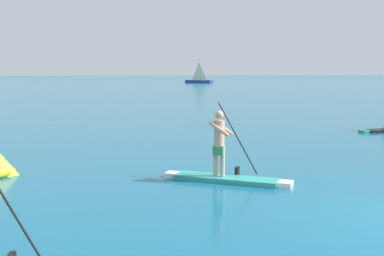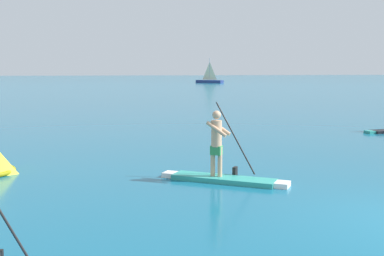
{
  "view_description": "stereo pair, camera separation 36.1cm",
  "coord_description": "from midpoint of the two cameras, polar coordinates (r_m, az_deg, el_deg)",
  "views": [
    {
      "loc": [
        -6.15,
        -7.1,
        2.72
      ],
      "look_at": [
        -2.96,
        6.7,
        1.0
      ],
      "focal_mm": 45.14,
      "sensor_mm": 36.0,
      "label": 1
    },
    {
      "loc": [
        -5.79,
        -7.18,
        2.72
      ],
      "look_at": [
        -2.96,
        6.7,
        1.0
      ],
      "focal_mm": 45.14,
      "sensor_mm": 36.0,
      "label": 2
    }
  ],
  "objects": [
    {
      "name": "paddleboarder_mid_center",
      "position": [
        11.83,
        3.05,
        -4.65
      ],
      "size": [
        2.88,
        2.12,
        1.94
      ],
      "rotation": [
        0.0,
        0.0,
        -0.59
      ],
      "color": "teal",
      "rests_on": "ground"
    },
    {
      "name": "sailboat_right_horizon",
      "position": [
        98.68,
        0.73,
        5.7
      ],
      "size": [
        5.21,
        4.9,
        5.12
      ],
      "rotation": [
        0.0,
        0.0,
        5.55
      ],
      "color": "navy",
      "rests_on": "ground"
    }
  ]
}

